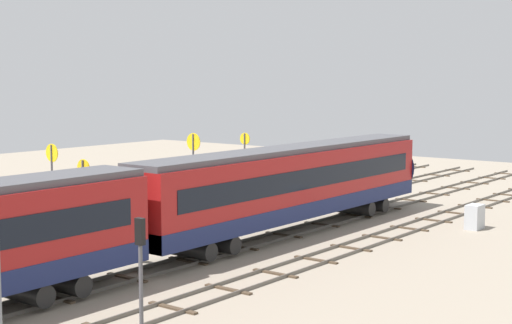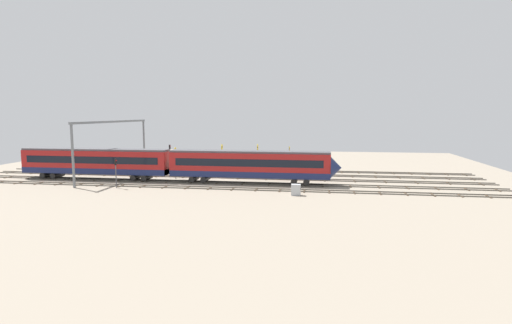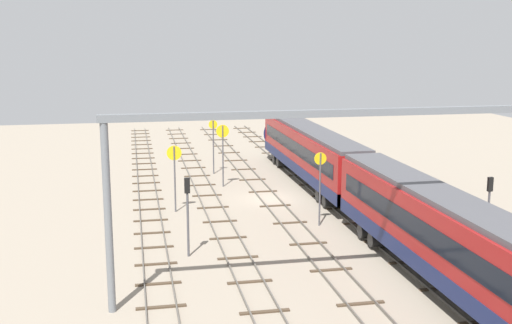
% 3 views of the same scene
% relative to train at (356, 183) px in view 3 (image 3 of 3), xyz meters
% --- Properties ---
extents(ground_plane, '(98.83, 98.83, 0.00)m').
position_rel_train_xyz_m(ground_plane, '(6.98, 4.74, -2.66)').
color(ground_plane, gray).
extents(track_near_foreground, '(82.83, 2.40, 0.16)m').
position_rel_train_xyz_m(track_near_foreground, '(6.98, -4.74, -2.59)').
color(track_near_foreground, '#59544C').
rests_on(track_near_foreground, ground).
extents(track_with_train, '(82.83, 2.40, 0.16)m').
position_rel_train_xyz_m(track_with_train, '(6.98, -0.00, -2.59)').
color(track_with_train, '#59544C').
rests_on(track_with_train, ground).
extents(track_middle, '(82.83, 2.40, 0.16)m').
position_rel_train_xyz_m(track_middle, '(6.98, 4.74, -2.59)').
color(track_middle, '#59544C').
rests_on(track_middle, ground).
extents(track_second_far, '(82.83, 2.40, 0.16)m').
position_rel_train_xyz_m(track_second_far, '(6.98, 9.47, -2.59)').
color(track_second_far, '#59544C').
rests_on(track_second_far, ground).
extents(track_far_background, '(82.83, 2.40, 0.16)m').
position_rel_train_xyz_m(track_far_background, '(6.98, 14.21, -2.59)').
color(track_far_background, '#59544C').
rests_on(track_far_background, ground).
extents(train, '(50.40, 3.24, 4.80)m').
position_rel_train_xyz_m(train, '(0.00, 0.00, 0.00)').
color(train, maroon).
rests_on(train, ground).
extents(overhead_gantry, '(0.40, 24.25, 9.30)m').
position_rel_train_xyz_m(overhead_gantry, '(-12.21, 4.65, 4.58)').
color(overhead_gantry, slate).
rests_on(overhead_gantry, ground).
extents(speed_sign_near_foreground, '(0.14, 0.81, 5.10)m').
position_rel_train_xyz_m(speed_sign_near_foreground, '(17.24, 7.82, 0.56)').
color(speed_sign_near_foreground, '#4C4C51').
rests_on(speed_sign_near_foreground, ground).
extents(speed_sign_mid_trackside, '(0.14, 1.08, 4.95)m').
position_rel_train_xyz_m(speed_sign_mid_trackside, '(4.64, 12.31, 0.69)').
color(speed_sign_mid_trackside, '#4C4C51').
rests_on(speed_sign_mid_trackside, ground).
extents(speed_sign_far_trackside, '(0.14, 0.84, 5.08)m').
position_rel_train_xyz_m(speed_sign_far_trackside, '(-0.81, 2.91, 0.57)').
color(speed_sign_far_trackside, '#4C4C51').
rests_on(speed_sign_far_trackside, ground).
extents(speed_sign_distant_end, '(0.14, 1.10, 5.37)m').
position_rel_train_xyz_m(speed_sign_distant_end, '(11.91, 7.70, 0.97)').
color(speed_sign_distant_end, '#4C4C51').
rests_on(speed_sign_distant_end, ground).
extents(signal_light_trackside_approach, '(0.31, 0.32, 4.74)m').
position_rel_train_xyz_m(signal_light_trackside_approach, '(-5.27, 12.26, 0.43)').
color(signal_light_trackside_approach, '#4C4C51').
rests_on(signal_light_trackside_approach, ground).
extents(signal_light_trackside_departure, '(0.31, 0.32, 4.17)m').
position_rel_train_xyz_m(signal_light_trackside_departure, '(-6.20, -6.42, 0.09)').
color(signal_light_trackside_departure, '#4C4C51').
rests_on(signal_light_trackside_departure, ground).
extents(relay_cabinet, '(1.22, 0.79, 1.44)m').
position_rel_train_xyz_m(relay_cabinet, '(19.24, -7.74, -1.94)').
color(relay_cabinet, '#B2B7BC').
rests_on(relay_cabinet, ground).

